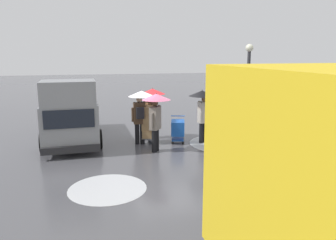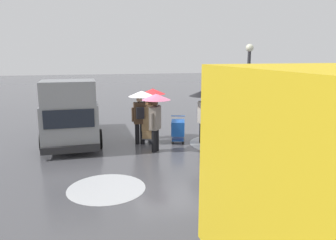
{
  "view_description": "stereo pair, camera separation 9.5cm",
  "coord_description": "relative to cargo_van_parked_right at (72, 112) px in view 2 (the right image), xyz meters",
  "views": [
    {
      "loc": [
        2.85,
        12.26,
        3.52
      ],
      "look_at": [
        0.01,
        0.55,
        1.05
      ],
      "focal_mm": 34.76,
      "sensor_mm": 36.0,
      "label": 1
    },
    {
      "loc": [
        2.75,
        12.28,
        3.52
      ],
      "look_at": [
        0.01,
        0.55,
        1.05
      ],
      "focal_mm": 34.76,
      "sensor_mm": 36.0,
      "label": 2
    }
  ],
  "objects": [
    {
      "name": "ground_plane",
      "position": [
        -3.62,
        1.2,
        -1.18
      ],
      "size": [
        90.0,
        90.0,
        0.0
      ],
      "primitive_type": "plane",
      "color": "#4C4C51"
    },
    {
      "name": "slush_patch_near_cluster",
      "position": [
        -1.11,
        5.23,
        -1.18
      ],
      "size": [
        2.08,
        2.08,
        0.01
      ],
      "primitive_type": "cylinder",
      "color": "silver",
      "rests_on": "ground"
    },
    {
      "name": "slush_patch_under_van",
      "position": [
        -5.95,
        1.82,
        -1.18
      ],
      "size": [
        2.87,
        2.87,
        0.01
      ],
      "primitive_type": "cylinder",
      "color": "#ADAFB5",
      "rests_on": "ground"
    },
    {
      "name": "cargo_van_parked_right",
      "position": [
        0.0,
        0.0,
        0.0
      ],
      "size": [
        2.3,
        5.39,
        2.6
      ],
      "color": "gray",
      "rests_on": "ground"
    },
    {
      "name": "shopping_cart_vendor",
      "position": [
        -4.14,
        1.2,
        -0.61
      ],
      "size": [
        0.75,
        0.94,
        1.02
      ],
      "color": "#1951B2",
      "rests_on": "ground"
    },
    {
      "name": "hand_dolly_boxes",
      "position": [
        -2.99,
        0.99,
        -0.36
      ],
      "size": [
        0.7,
        0.82,
        1.49
      ],
      "color": "#515156",
      "rests_on": "ground"
    },
    {
      "name": "pedestrian_pink_side",
      "position": [
        -5.07,
        1.52,
        0.41
      ],
      "size": [
        1.04,
        1.04,
        2.15
      ],
      "color": "black",
      "rests_on": "ground"
    },
    {
      "name": "pedestrian_black_side",
      "position": [
        -3.05,
        2.16,
        0.41
      ],
      "size": [
        1.04,
        1.04,
        2.15
      ],
      "color": "black",
      "rests_on": "ground"
    },
    {
      "name": "pedestrian_white_side",
      "position": [
        -2.67,
        1.09,
        0.39
      ],
      "size": [
        1.04,
        1.04,
        2.15
      ],
      "color": "black",
      "rests_on": "ground"
    },
    {
      "name": "pedestrian_far_side",
      "position": [
        -3.25,
        0.36,
        0.39
      ],
      "size": [
        1.04,
        1.04,
        2.15
      ],
      "color": "black",
      "rests_on": "ground"
    },
    {
      "name": "street_lamp",
      "position": [
        -6.45,
        2.49,
        1.19
      ],
      "size": [
        0.28,
        0.28,
        3.86
      ],
      "color": "#2D2D33",
      "rests_on": "ground"
    }
  ]
}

